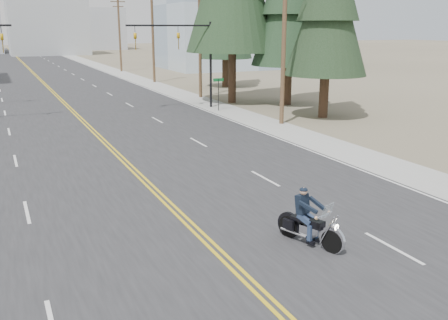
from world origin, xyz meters
name	(u,v)px	position (x,y,z in m)	size (l,w,h in m)	color
road	(35,75)	(0.00, 70.00, 0.01)	(20.00, 200.00, 0.01)	#303033
sidewalk_right	(115,72)	(11.50, 70.00, 0.01)	(3.00, 200.00, 0.01)	#A5A5A0
traffic_mast_right	(188,48)	(8.98, 32.00, 4.94)	(7.10, 0.26, 7.00)	black
street_sign	(218,89)	(10.80, 30.00, 1.80)	(0.90, 0.06, 2.62)	black
utility_pole_b	(284,36)	(12.50, 23.00, 5.98)	(2.20, 0.30, 11.50)	brown
utility_pole_c	(200,36)	(12.50, 38.00, 5.73)	(2.20, 0.30, 11.00)	brown
utility_pole_d	(153,32)	(12.50, 53.00, 5.98)	(2.20, 0.30, 11.50)	brown
utility_pole_e	(119,33)	(12.50, 70.00, 5.73)	(2.20, 0.30, 11.00)	brown
glass_building	(236,5)	(32.00, 70.00, 10.00)	(24.00, 16.00, 20.00)	#9EB5CC
haze_bldg_b	(47,25)	(8.00, 125.00, 7.00)	(18.00, 14.00, 14.00)	#ADB2B7
haze_bldg_c	(193,17)	(40.00, 110.00, 9.00)	(16.00, 12.00, 18.00)	#B7BCC6
haze_bldg_e	(98,29)	(25.00, 150.00, 6.00)	(14.00, 14.00, 12.00)	#B7BCC6
motorcyclist	(311,218)	(2.84, 5.34, 0.90)	(0.99, 2.31, 1.81)	black
conifer_far	(225,2)	(18.34, 44.91, 9.20)	(5.99, 5.99, 16.04)	#382619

